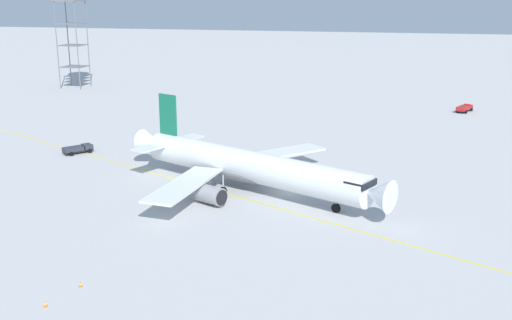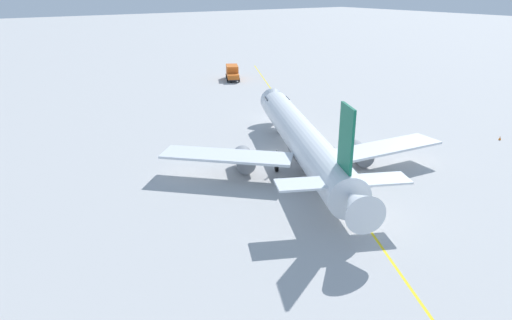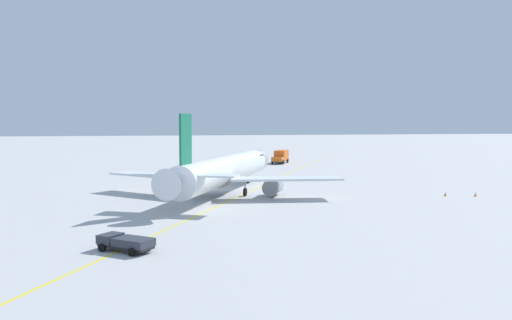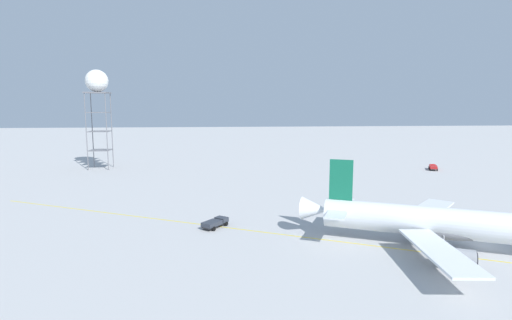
{
  "view_description": "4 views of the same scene",
  "coord_description": "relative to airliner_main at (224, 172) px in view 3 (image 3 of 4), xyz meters",
  "views": [
    {
      "loc": [
        -12.97,
        73.85,
        25.03
      ],
      "look_at": [
        3.37,
        3.47,
        4.95
      ],
      "focal_mm": 43.54,
      "sensor_mm": 36.0,
      "label": 1
    },
    {
      "loc": [
        44.36,
        -32.5,
        20.27
      ],
      "look_at": [
        11.78,
        -10.58,
        5.23
      ],
      "focal_mm": 32.22,
      "sensor_mm": 36.0,
      "label": 2
    },
    {
      "loc": [
        76.79,
        -9.42,
        10.09
      ],
      "look_at": [
        8.26,
        4.44,
        4.92
      ],
      "focal_mm": 36.76,
      "sensor_mm": 36.0,
      "label": 3
    },
    {
      "loc": [
        34.96,
        47.65,
        18.33
      ],
      "look_at": [
        27.62,
        -28.79,
        7.87
      ],
      "focal_mm": 28.1,
      "sensor_mm": 36.0,
      "label": 4
    }
  ],
  "objects": [
    {
      "name": "ground_plane",
      "position": [
        -5.17,
        -0.52,
        -3.11
      ],
      "size": [
        600.0,
        600.0,
        0.0
      ],
      "primitive_type": "plane",
      "color": "#B2B2B2"
    },
    {
      "name": "catering_truck_truck",
      "position": [
        -50.54,
        20.86,
        -1.45
      ],
      "size": [
        7.91,
        5.77,
        3.1
      ],
      "rotation": [
        0.0,
        0.0,
        5.8
      ],
      "color": "#232326",
      "rests_on": "ground_plane"
    },
    {
      "name": "baggage_truck_truck",
      "position": [
        30.32,
        -11.96,
        -2.4
      ],
      "size": [
        4.25,
        4.63,
        1.22
      ],
      "rotation": [
        0.0,
        0.0,
        4.03
      ],
      "color": "#232326",
      "rests_on": "ground_plane"
    },
    {
      "name": "taxiway_centreline",
      "position": [
        3.12,
        1.43,
        -3.11
      ],
      "size": [
        133.93,
        68.91,
        0.01
      ],
      "rotation": [
        0.0,
        0.0,
        2.67
      ],
      "color": "yellow",
      "rests_on": "ground_plane"
    },
    {
      "name": "airliner_main",
      "position": [
        0.0,
        0.0,
        0.0
      ],
      "size": [
        37.26,
        30.51,
        10.94
      ],
      "rotation": [
        0.0,
        0.0,
        2.7
      ],
      "color": "silver",
      "rests_on": "ground_plane"
    },
    {
      "name": "safety_cone_mid",
      "position": [
        8.81,
        33.0,
        -2.84
      ],
      "size": [
        0.36,
        0.36,
        0.55
      ],
      "color": "orange",
      "rests_on": "ground_plane"
    },
    {
      "name": "safety_cone_near",
      "position": [
        7.74,
        29.18,
        -2.84
      ],
      "size": [
        0.36,
        0.36,
        0.55
      ],
      "color": "orange",
      "rests_on": "ground_plane"
    }
  ]
}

